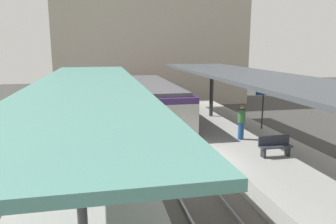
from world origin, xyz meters
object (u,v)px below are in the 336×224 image
(commuter_train, at_px, (154,107))
(platform_sign, at_px, (263,100))
(passenger_near_bench, at_px, (241,122))
(platform_bench, at_px, (275,145))

(commuter_train, bearing_deg, platform_sign, -36.10)
(platform_sign, bearing_deg, passenger_near_bench, -139.71)
(passenger_near_bench, bearing_deg, platform_sign, 40.29)
(platform_bench, distance_m, platform_sign, 4.82)
(passenger_near_bench, bearing_deg, commuter_train, 121.02)
(commuter_train, bearing_deg, passenger_near_bench, -58.98)
(platform_bench, height_order, passenger_near_bench, passenger_near_bench)
(platform_bench, xyz_separation_m, passenger_near_bench, (-0.32, 2.64, 0.43))
(commuter_train, relative_size, platform_bench, 7.80)
(platform_bench, distance_m, passenger_near_bench, 2.69)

